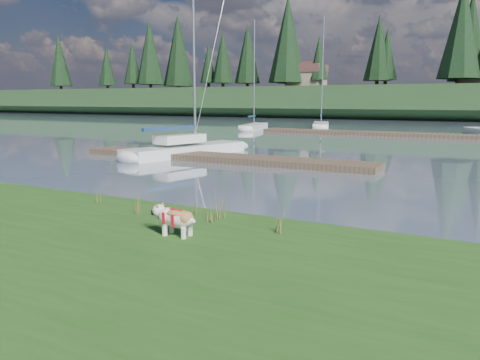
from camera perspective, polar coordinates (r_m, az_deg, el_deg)
The scene contains 21 objects.
ground at distance 42.09m, azimuth 17.23°, elevation 5.19°, with size 200.00×200.00×0.00m, color slate.
ridge at distance 84.59m, azimuth 23.07°, elevation 8.64°, with size 200.00×20.00×5.00m, color #1D361A.
bulldog at distance 9.48m, azimuth -7.84°, elevation -4.53°, with size 0.99×0.44×0.60m.
sailboat_main at distance 26.42m, azimuth -5.55°, elevation 4.02°, with size 3.66×8.95×12.65m.
dock_near at distance 23.70m, azimuth -2.53°, elevation 2.74°, with size 16.00×2.00×0.30m, color #4C3D2C.
dock_far at distance 41.75m, azimuth 19.94°, elevation 5.21°, with size 26.00×2.20×0.30m, color #4C3D2C.
sailboat_bg_0 at distance 49.01m, azimuth 1.89°, elevation 6.59°, with size 3.13×7.68×10.99m.
sailboat_bg_1 at distance 52.60m, azimuth 9.85°, elevation 6.67°, with size 3.89×8.00×11.80m.
weed_0 at distance 11.49m, azimuth -12.48°, elevation -2.89°, with size 0.17×0.14×0.55m.
weed_1 at distance 11.18m, azimuth -5.67°, elevation -3.21°, with size 0.17×0.14×0.47m.
weed_2 at distance 10.75m, azimuth -2.46°, elevation -3.02°, with size 0.17×0.14×0.77m.
weed_3 at distance 12.90m, azimuth -17.06°, elevation -1.77°, with size 0.17×0.14×0.51m.
weed_4 at distance 10.46m, azimuth -3.42°, elevation -4.09°, with size 0.17×0.14×0.47m.
weed_5 at distance 9.61m, azimuth 4.66°, elevation -4.88°, with size 0.17×0.14×0.66m.
mud_lip at distance 12.88m, azimuth -11.41°, elevation -3.80°, with size 60.00×0.50×0.14m, color #33281C.
conifer_0 at distance 100.91m, azimuth -10.95°, elevation 15.06°, with size 5.72×5.72×14.15m.
conifer_1 at distance 95.57m, azimuth -2.11°, elevation 14.72°, with size 4.40×4.40×11.30m.
conifer_2 at distance 86.46m, azimuth 5.81°, elevation 16.70°, with size 6.60×6.60×16.05m.
conifer_3 at distance 85.58m, azimuth 16.53°, elevation 15.22°, with size 4.84×4.84×12.25m.
conifer_4 at distance 78.02m, azimuth 25.38°, elevation 16.27°, with size 6.16×6.16×15.10m.
house_0 at distance 86.69m, azimuth 8.14°, elevation 12.50°, with size 6.30×5.30×4.65m.
Camera 1 is at (8.05, -11.20, 3.05)m, focal length 35.00 mm.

